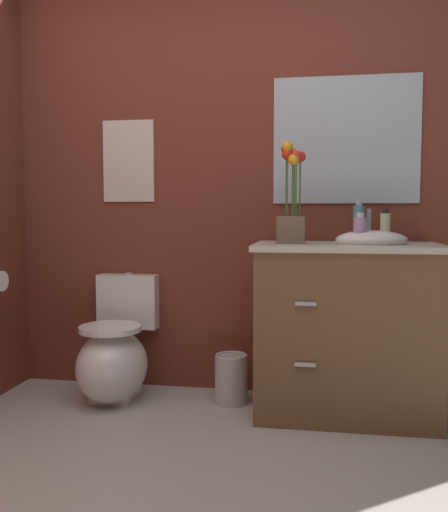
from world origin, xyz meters
TOP-DOWN VIEW (x-y plane):
  - wall_back at (0.20, 1.61)m, footprint 4.10×0.05m
  - toilet at (-0.64, 1.31)m, footprint 0.38×0.59m
  - vanity_cabinet at (0.62, 1.29)m, footprint 0.94×0.56m
  - flower_vase at (0.34, 1.26)m, footprint 0.14×0.14m
  - soap_bottle at (0.68, 1.40)m, footprint 0.06×0.06m
  - lotion_bottle at (0.68, 1.24)m, footprint 0.07×0.07m
  - hand_wash_bottle at (0.82, 1.40)m, footprint 0.05×0.05m
  - trash_bin at (0.01, 1.35)m, footprint 0.18×0.18m
  - wall_poster at (-0.64, 1.58)m, footprint 0.31×0.01m
  - wall_mirror at (0.62, 1.58)m, footprint 0.80×0.01m

SIDE VIEW (x-z plane):
  - trash_bin at x=0.01m, z-range 0.00..0.27m
  - toilet at x=-0.64m, z-range -0.10..0.59m
  - vanity_cabinet at x=0.62m, z-range -0.08..0.99m
  - lotion_bottle at x=0.68m, z-range 0.88..1.04m
  - hand_wash_bottle at x=0.82m, z-range 0.88..1.06m
  - soap_bottle at x=0.68m, z-range 0.88..1.10m
  - flower_vase at x=0.34m, z-range 0.83..1.35m
  - wall_back at x=0.20m, z-range 0.00..2.50m
  - wall_poster at x=-0.64m, z-range 1.11..1.59m
  - wall_mirror at x=0.62m, z-range 1.10..1.80m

